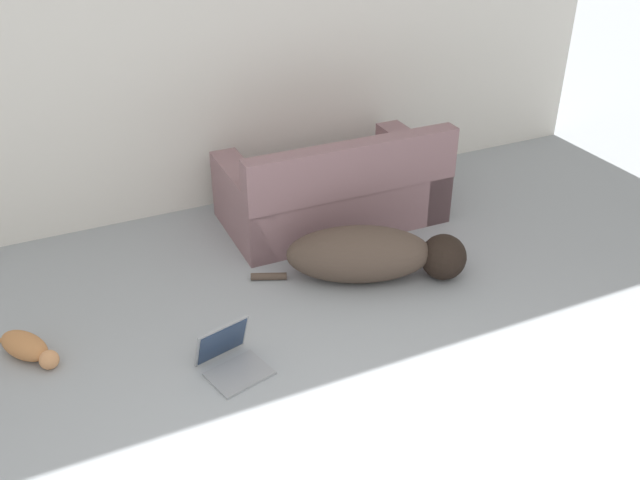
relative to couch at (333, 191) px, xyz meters
name	(u,v)px	position (x,y,z in m)	size (l,w,h in m)	color
wall_back	(140,42)	(-1.17, 0.67, 1.08)	(7.76, 0.06, 2.66)	silver
couch	(333,191)	(0.00, 0.00, 0.00)	(1.61, 0.89, 0.76)	gray
dog	(372,255)	(-0.11, -0.83, -0.07)	(1.39, 0.80, 0.38)	#4C3D33
cat	(28,348)	(-2.28, -0.73, -0.18)	(0.36, 0.47, 0.14)	#BC7A47
laptop_open	(229,354)	(-1.27, -1.29, -0.17)	(0.40, 0.41, 0.26)	gray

